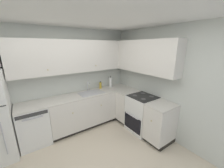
{
  "coord_description": "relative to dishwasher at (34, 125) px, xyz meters",
  "views": [
    {
      "loc": [
        -0.76,
        -1.62,
        2.1
      ],
      "look_at": [
        0.98,
        0.92,
        1.23
      ],
      "focal_mm": 21.47,
      "sensor_mm": 36.0,
      "label": 1
    }
  ],
  "objects": [
    {
      "name": "countertop_back",
      "position": [
        1.15,
        0.0,
        0.45
      ],
      "size": [
        2.9,
        0.6,
        0.03
      ],
      "primitive_type": "cube",
      "color": "beige",
      "rests_on": "lower_cabinets_back"
    },
    {
      "name": "sink",
      "position": [
        1.4,
        -0.03,
        0.43
      ],
      "size": [
        0.63,
        0.4,
        0.1
      ],
      "color": "#B7B7BC",
      "rests_on": "countertop_back"
    },
    {
      "name": "upper_cabinets_right",
      "position": [
        2.44,
        -0.71,
        1.42
      ],
      "size": [
        0.32,
        2.03,
        0.76
      ],
      "color": "silver"
    },
    {
      "name": "oven_range",
      "position": [
        2.32,
        -0.99,
        0.02
      ],
      "size": [
        0.68,
        0.62,
        1.06
      ],
      "color": "white",
      "rests_on": "ground_plane"
    },
    {
      "name": "faucet",
      "position": [
        1.4,
        0.18,
        0.62
      ],
      "size": [
        0.07,
        0.16,
        0.26
      ],
      "color": "silver",
      "rests_on": "countertop_back"
    },
    {
      "name": "lower_cabinets_right",
      "position": [
        2.3,
        -1.08,
        0.0
      ],
      "size": [
        0.62,
        1.48,
        0.87
      ],
      "color": "silver",
      "rests_on": "ground_plane"
    },
    {
      "name": "paper_towel_roll",
      "position": [
        2.13,
        0.16,
        0.61
      ],
      "size": [
        0.11,
        0.11,
        0.35
      ],
      "color": "white",
      "rests_on": "countertop_back"
    },
    {
      "name": "soap_bottle",
      "position": [
        1.8,
        0.18,
        0.56
      ],
      "size": [
        0.07,
        0.07,
        0.21
      ],
      "color": "gold",
      "rests_on": "countertop_back"
    },
    {
      "name": "countertop_right",
      "position": [
        2.3,
        -1.08,
        0.45
      ],
      "size": [
        0.6,
        1.48,
        0.03
      ],
      "color": "beige",
      "rests_on": "lower_cabinets_right"
    },
    {
      "name": "wall_back",
      "position": [
        0.72,
        0.33,
        0.82
      ],
      "size": [
        3.87,
        0.05,
        2.52
      ],
      "primitive_type": "cube",
      "color": "silver",
      "rests_on": "ground_plane"
    },
    {
      "name": "wall_right",
      "position": [
        2.63,
        -1.47,
        0.82
      ],
      "size": [
        0.05,
        3.64,
        2.52
      ],
      "primitive_type": "cube",
      "color": "silver",
      "rests_on": "ground_plane"
    },
    {
      "name": "dishwasher",
      "position": [
        0.0,
        0.0,
        0.0
      ],
      "size": [
        0.6,
        0.63,
        0.87
      ],
      "color": "white",
      "rests_on": "ground_plane"
    },
    {
      "name": "upper_cabinets_back",
      "position": [
        0.99,
        0.14,
        1.42
      ],
      "size": [
        2.58,
        0.34,
        0.76
      ],
      "color": "silver"
    },
    {
      "name": "ceiling",
      "position": [
        0.72,
        -1.47,
        2.11
      ],
      "size": [
        3.87,
        3.64,
        0.05
      ],
      "primitive_type": "cube",
      "color": "white"
    },
    {
      "name": "lower_cabinets_back",
      "position": [
        1.15,
        0.0,
        0.0
      ],
      "size": [
        1.7,
        0.62,
        0.87
      ],
      "color": "silver",
      "rests_on": "ground_plane"
    }
  ]
}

